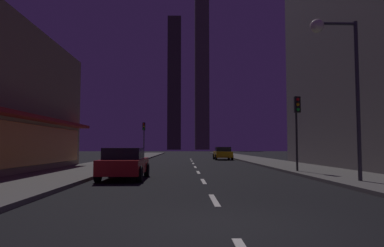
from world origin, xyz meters
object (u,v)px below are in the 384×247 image
at_px(traffic_light_far_left, 144,132).
at_px(traffic_light_near_right, 297,116).
at_px(fire_hydrant_far_left, 127,158).
at_px(car_parked_near, 124,163).
at_px(car_parked_far, 223,153).
at_px(street_lamp_right, 337,59).

bearing_deg(traffic_light_far_left, traffic_light_near_right, -62.87).
bearing_deg(fire_hydrant_far_left, traffic_light_far_left, 87.52).
bearing_deg(traffic_light_far_left, fire_hydrant_far_left, -92.48).
xyz_separation_m(car_parked_near, car_parked_far, (7.20, 23.21, 0.00)).
xyz_separation_m(fire_hydrant_far_left, street_lamp_right, (11.28, -17.65, 4.61)).
relative_size(car_parked_far, traffic_light_far_left, 1.01).
height_order(car_parked_near, traffic_light_near_right, traffic_light_near_right).
height_order(fire_hydrant_far_left, traffic_light_near_right, traffic_light_near_right).
xyz_separation_m(car_parked_near, fire_hydrant_far_left, (-2.30, 15.25, -0.29)).
bearing_deg(car_parked_near, traffic_light_near_right, 18.35).
relative_size(car_parked_far, street_lamp_right, 0.64).
distance_m(car_parked_far, traffic_light_near_right, 20.42).
distance_m(car_parked_near, traffic_light_near_right, 9.90).
xyz_separation_m(traffic_light_near_right, street_lamp_right, (-0.12, -5.42, 1.87)).
bearing_deg(traffic_light_far_left, street_lamp_right, -67.97).
bearing_deg(traffic_light_far_left, car_parked_far, -8.00).
distance_m(fire_hydrant_far_left, street_lamp_right, 21.45).
bearing_deg(car_parked_far, street_lamp_right, -86.02).
bearing_deg(car_parked_near, street_lamp_right, -14.95).
relative_size(car_parked_far, fire_hydrant_far_left, 6.48).
relative_size(car_parked_far, traffic_light_near_right, 1.01).
height_order(car_parked_far, traffic_light_far_left, traffic_light_far_left).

